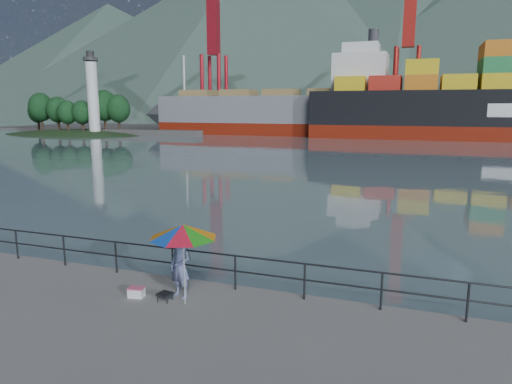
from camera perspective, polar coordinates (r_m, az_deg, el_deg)
ground at (r=11.15m, az=-29.30°, el=-19.62°), size 24.00×11.00×0.50m
harbor_water at (r=139.93m, az=16.42°, el=8.16°), size 500.00×280.00×0.00m
far_dock at (r=102.79m, az=20.85°, el=7.14°), size 200.00×40.00×0.40m
guardrail at (r=14.40m, az=-13.87°, el=-8.29°), size 22.00×0.06×1.03m
mountains at (r=221.70m, az=28.68°, el=17.33°), size 600.00×332.80×80.00m
lighthouse_islet at (r=95.23m, az=-21.91°, el=7.00°), size 48.00×26.40×19.20m
fisherman at (r=12.65m, az=-9.45°, el=-9.14°), size 0.71×0.55×1.73m
beach_umbrella at (r=11.84m, az=-9.12°, el=-4.86°), size 1.79×1.79×2.17m
folding_stool at (r=12.71m, az=-11.31°, el=-12.73°), size 0.41×0.41×0.23m
cooler_bag at (r=13.14m, az=-14.72°, el=-12.08°), size 0.45×0.34×0.24m
fishing_rod at (r=14.18m, az=-8.44°, el=-10.64°), size 0.63×1.54×1.16m
bulk_carrier at (r=86.69m, az=4.03°, el=10.06°), size 46.74×8.09×14.50m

